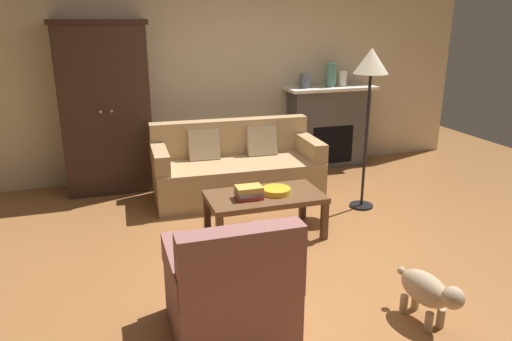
# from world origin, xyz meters

# --- Properties ---
(ground_plane) EXTENTS (9.60, 9.60, 0.00)m
(ground_plane) POSITION_xyz_m (0.00, 0.00, 0.00)
(ground_plane) COLOR #9E6638
(back_wall) EXTENTS (7.20, 0.10, 2.80)m
(back_wall) POSITION_xyz_m (0.00, 2.55, 1.40)
(back_wall) COLOR beige
(back_wall) RESTS_ON ground
(fireplace) EXTENTS (1.26, 0.48, 1.12)m
(fireplace) POSITION_xyz_m (1.55, 2.30, 0.57)
(fireplace) COLOR #4C4947
(fireplace) RESTS_ON ground
(armoire) EXTENTS (1.06, 0.57, 2.01)m
(armoire) POSITION_xyz_m (-1.40, 2.22, 1.01)
(armoire) COLOR #382319
(armoire) RESTS_ON ground
(couch) EXTENTS (1.95, 0.92, 0.86)m
(couch) POSITION_xyz_m (-0.01, 1.51, 0.32)
(couch) COLOR tan
(couch) RESTS_ON ground
(coffee_table) EXTENTS (1.10, 0.60, 0.42)m
(coffee_table) POSITION_xyz_m (-0.05, 0.37, 0.37)
(coffee_table) COLOR brown
(coffee_table) RESTS_ON ground
(fruit_bowl) EXTENTS (0.27, 0.27, 0.05)m
(fruit_bowl) POSITION_xyz_m (0.07, 0.36, 0.45)
(fruit_bowl) COLOR gold
(fruit_bowl) RESTS_ON coffee_table
(book_stack) EXTENTS (0.25, 0.19, 0.12)m
(book_stack) POSITION_xyz_m (-0.22, 0.32, 0.48)
(book_stack) COLOR #B73833
(book_stack) RESTS_ON coffee_table
(mantel_vase_slate) EXTENTS (0.14, 0.14, 0.19)m
(mantel_vase_slate) POSITION_xyz_m (1.17, 2.28, 1.21)
(mantel_vase_slate) COLOR #565B66
(mantel_vase_slate) RESTS_ON fireplace
(mantel_vase_jade) EXTENTS (0.14, 0.14, 0.32)m
(mantel_vase_jade) POSITION_xyz_m (1.55, 2.28, 1.28)
(mantel_vase_jade) COLOR slate
(mantel_vase_jade) RESTS_ON fireplace
(mantel_vase_cream) EXTENTS (0.12, 0.12, 0.20)m
(mantel_vase_cream) POSITION_xyz_m (1.73, 2.28, 1.22)
(mantel_vase_cream) COLOR beige
(mantel_vase_cream) RESTS_ON fireplace
(armchair_near_left) EXTENTS (0.78, 0.77, 0.88)m
(armchair_near_left) POSITION_xyz_m (-0.76, -1.03, 0.32)
(armchair_near_left) COLOR #935B56
(armchair_near_left) RESTS_ON ground
(floor_lamp) EXTENTS (0.36, 0.36, 1.73)m
(floor_lamp) POSITION_xyz_m (1.22, 0.73, 1.50)
(floor_lamp) COLOR black
(floor_lamp) RESTS_ON ground
(dog) EXTENTS (0.26, 0.57, 0.39)m
(dog) POSITION_xyz_m (0.55, -1.32, 0.25)
(dog) COLOR tan
(dog) RESTS_ON ground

